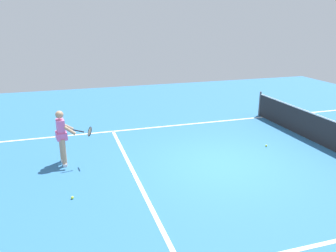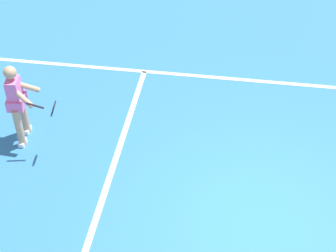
{
  "view_description": "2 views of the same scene",
  "coord_description": "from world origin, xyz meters",
  "views": [
    {
      "loc": [
        8.03,
        -4.12,
        3.95
      ],
      "look_at": [
        -0.93,
        -1.32,
        0.97
      ],
      "focal_mm": 36.46,
      "sensor_mm": 36.0,
      "label": 1
    },
    {
      "loc": [
        5.18,
        -0.65,
        6.2
      ],
      "look_at": [
        -0.91,
        -1.57,
        1.01
      ],
      "focal_mm": 54.66,
      "sensor_mm": 36.0,
      "label": 2
    }
  ],
  "objects": [
    {
      "name": "sideline_right_marking",
      "position": [
        3.83,
        0.0,
        0.0
      ],
      "size": [
        0.1,
        16.82,
        0.01
      ],
      "primitive_type": "cube",
      "color": "white",
      "rests_on": "ground"
    },
    {
      "name": "tennis_player",
      "position": [
        -1.37,
        -4.25,
        0.85
      ],
      "size": [
        0.73,
        1.0,
        1.55
      ],
      "color": "tan",
      "rests_on": "ground"
    },
    {
      "name": "ground_plane",
      "position": [
        0.0,
        0.0,
        0.0
      ],
      "size": [
        24.46,
        24.46,
        0.0
      ],
      "primitive_type": "plane",
      "color": "teal"
    },
    {
      "name": "service_line_marking",
      "position": [
        0.0,
        -2.52,
        0.0
      ],
      "size": [
        7.66,
        0.1,
        0.01
      ],
      "primitive_type": "cube",
      "color": "white",
      "rests_on": "ground"
    },
    {
      "name": "tennis_ball_mid",
      "position": [
        0.77,
        -4.14,
        0.03
      ],
      "size": [
        0.07,
        0.07,
        0.07
      ],
      "primitive_type": "sphere",
      "color": "#D1E533",
      "rests_on": "ground"
    },
    {
      "name": "court_net",
      "position": [
        0.0,
        3.74,
        0.48
      ],
      "size": [
        8.34,
        0.08,
        1.02
      ],
      "color": "#4C4C51",
      "rests_on": "ground"
    },
    {
      "name": "tennis_ball_near",
      "position": [
        -0.81,
        1.96,
        0.03
      ],
      "size": [
        0.07,
        0.07,
        0.07
      ],
      "primitive_type": "sphere",
      "color": "#D1E533",
      "rests_on": "ground"
    },
    {
      "name": "sideline_left_marking",
      "position": [
        -3.83,
        0.0,
        0.0
      ],
      "size": [
        0.1,
        16.82,
        0.01
      ],
      "primitive_type": "cube",
      "color": "white",
      "rests_on": "ground"
    }
  ]
}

